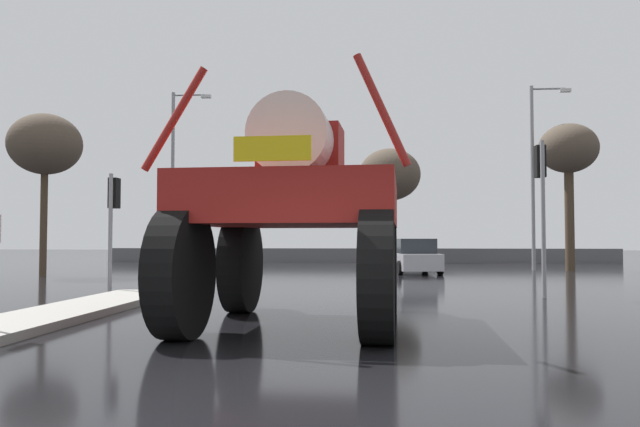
{
  "coord_description": "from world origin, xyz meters",
  "views": [
    {
      "loc": [
        0.93,
        -5.94,
        1.51
      ],
      "look_at": [
        -0.27,
        8.16,
        2.1
      ],
      "focal_mm": 34.43,
      "sensor_mm": 36.0,
      "label": 1
    }
  ],
  "objects_px": {
    "bare_tree_left": "(45,145)",
    "sedan_ahead": "(413,257)",
    "traffic_signal_near_right": "(541,183)",
    "bare_tree_right": "(568,152)",
    "streetlight_far_right": "(535,168)",
    "traffic_signal_near_left": "(113,207)",
    "oversize_sprayer": "(297,216)",
    "streetlight_far_left": "(175,170)",
    "bare_tree_far_center": "(390,175)"
  },
  "relations": [
    {
      "from": "bare_tree_left",
      "to": "sedan_ahead",
      "type": "bearing_deg",
      "value": 12.86
    },
    {
      "from": "sedan_ahead",
      "to": "bare_tree_left",
      "type": "relative_size",
      "value": 0.65
    },
    {
      "from": "traffic_signal_near_right",
      "to": "bare_tree_right",
      "type": "distance_m",
      "value": 14.64
    },
    {
      "from": "traffic_signal_near_right",
      "to": "streetlight_far_right",
      "type": "xyz_separation_m",
      "value": [
        3.5,
        14.0,
        1.99
      ]
    },
    {
      "from": "traffic_signal_near_left",
      "to": "oversize_sprayer",
      "type": "bearing_deg",
      "value": -44.17
    },
    {
      "from": "sedan_ahead",
      "to": "bare_tree_right",
      "type": "relative_size",
      "value": 0.62
    },
    {
      "from": "traffic_signal_near_left",
      "to": "streetlight_far_left",
      "type": "relative_size",
      "value": 0.36
    },
    {
      "from": "bare_tree_left",
      "to": "traffic_signal_near_right",
      "type": "bearing_deg",
      "value": -23.03
    },
    {
      "from": "oversize_sprayer",
      "to": "traffic_signal_near_left",
      "type": "height_order",
      "value": "oversize_sprayer"
    },
    {
      "from": "bare_tree_left",
      "to": "bare_tree_right",
      "type": "bearing_deg",
      "value": 14.84
    },
    {
      "from": "streetlight_far_left",
      "to": "streetlight_far_right",
      "type": "xyz_separation_m",
      "value": [
        18.19,
        -0.99,
        -0.17
      ]
    },
    {
      "from": "streetlight_far_left",
      "to": "bare_tree_left",
      "type": "distance_m",
      "value": 8.06
    },
    {
      "from": "streetlight_far_right",
      "to": "traffic_signal_near_left",
      "type": "bearing_deg",
      "value": -137.01
    },
    {
      "from": "bare_tree_left",
      "to": "bare_tree_right",
      "type": "distance_m",
      "value": 23.4
    },
    {
      "from": "traffic_signal_near_left",
      "to": "bare_tree_right",
      "type": "height_order",
      "value": "bare_tree_right"
    },
    {
      "from": "oversize_sprayer",
      "to": "streetlight_far_left",
      "type": "relative_size",
      "value": 0.61
    },
    {
      "from": "sedan_ahead",
      "to": "streetlight_far_right",
      "type": "relative_size",
      "value": 0.48
    },
    {
      "from": "traffic_signal_near_right",
      "to": "bare_tree_left",
      "type": "bearing_deg",
      "value": 156.97
    },
    {
      "from": "sedan_ahead",
      "to": "bare_tree_left",
      "type": "height_order",
      "value": "bare_tree_left"
    },
    {
      "from": "traffic_signal_near_left",
      "to": "bare_tree_far_center",
      "type": "height_order",
      "value": "bare_tree_far_center"
    },
    {
      "from": "streetlight_far_left",
      "to": "bare_tree_right",
      "type": "height_order",
      "value": "streetlight_far_left"
    },
    {
      "from": "bare_tree_right",
      "to": "traffic_signal_near_right",
      "type": "bearing_deg",
      "value": -110.0
    },
    {
      "from": "traffic_signal_near_left",
      "to": "bare_tree_far_center",
      "type": "distance_m",
      "value": 27.08
    },
    {
      "from": "streetlight_far_left",
      "to": "traffic_signal_near_left",
      "type": "bearing_deg",
      "value": -77.99
    },
    {
      "from": "oversize_sprayer",
      "to": "traffic_signal_near_left",
      "type": "xyz_separation_m",
      "value": [
        -5.81,
        5.64,
        0.48
      ]
    },
    {
      "from": "bare_tree_right",
      "to": "sedan_ahead",
      "type": "bearing_deg",
      "value": -161.27
    },
    {
      "from": "bare_tree_left",
      "to": "bare_tree_right",
      "type": "height_order",
      "value": "bare_tree_right"
    },
    {
      "from": "traffic_signal_near_right",
      "to": "bare_tree_left",
      "type": "relative_size",
      "value": 0.61
    },
    {
      "from": "oversize_sprayer",
      "to": "bare_tree_right",
      "type": "xyz_separation_m",
      "value": [
        10.62,
        19.15,
        3.73
      ]
    },
    {
      "from": "traffic_signal_near_right",
      "to": "streetlight_far_right",
      "type": "bearing_deg",
      "value": 75.96
    },
    {
      "from": "bare_tree_right",
      "to": "streetlight_far_left",
      "type": "bearing_deg",
      "value": 175.69
    },
    {
      "from": "streetlight_far_right",
      "to": "bare_tree_right",
      "type": "bearing_deg",
      "value": -18.81
    },
    {
      "from": "oversize_sprayer",
      "to": "sedan_ahead",
      "type": "height_order",
      "value": "oversize_sprayer"
    },
    {
      "from": "oversize_sprayer",
      "to": "streetlight_far_right",
      "type": "relative_size",
      "value": 0.63
    },
    {
      "from": "streetlight_far_right",
      "to": "bare_tree_far_center",
      "type": "distance_m",
      "value": 13.37
    },
    {
      "from": "sedan_ahead",
      "to": "oversize_sprayer",
      "type": "bearing_deg",
      "value": 160.82
    },
    {
      "from": "sedan_ahead",
      "to": "streetlight_far_right",
      "type": "bearing_deg",
      "value": -72.1
    },
    {
      "from": "oversize_sprayer",
      "to": "bare_tree_far_center",
      "type": "relative_size",
      "value": 0.73
    },
    {
      "from": "oversize_sprayer",
      "to": "bare_tree_far_center",
      "type": "xyz_separation_m",
      "value": [
        2.52,
        31.17,
        3.94
      ]
    },
    {
      "from": "streetlight_far_left",
      "to": "bare_tree_left",
      "type": "bearing_deg",
      "value": -111.93
    },
    {
      "from": "streetlight_far_right",
      "to": "traffic_signal_near_right",
      "type": "bearing_deg",
      "value": -104.04
    },
    {
      "from": "sedan_ahead",
      "to": "streetlight_far_right",
      "type": "height_order",
      "value": "streetlight_far_right"
    },
    {
      "from": "streetlight_far_left",
      "to": "bare_tree_left",
      "type": "height_order",
      "value": "streetlight_far_left"
    },
    {
      "from": "sedan_ahead",
      "to": "traffic_signal_near_left",
      "type": "xyz_separation_m",
      "value": [
        -8.92,
        -10.96,
        1.69
      ]
    },
    {
      "from": "sedan_ahead",
      "to": "bare_tree_left",
      "type": "bearing_deg",
      "value": 94.31
    },
    {
      "from": "bare_tree_far_center",
      "to": "streetlight_far_right",
      "type": "bearing_deg",
      "value": -59.95
    },
    {
      "from": "traffic_signal_near_right",
      "to": "streetlight_far_left",
      "type": "distance_m",
      "value": 21.1
    },
    {
      "from": "oversize_sprayer",
      "to": "streetlight_far_right",
      "type": "xyz_separation_m",
      "value": [
        9.2,
        19.63,
        3.02
      ]
    },
    {
      "from": "streetlight_far_right",
      "to": "bare_tree_left",
      "type": "relative_size",
      "value": 1.35
    },
    {
      "from": "bare_tree_right",
      "to": "bare_tree_far_center",
      "type": "xyz_separation_m",
      "value": [
        -8.1,
        12.02,
        0.21
      ]
    }
  ]
}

